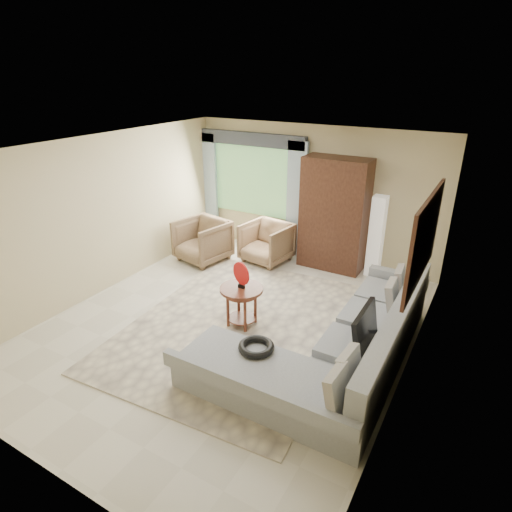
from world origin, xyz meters
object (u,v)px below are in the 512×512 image
Objects in this scene: armchair_left at (202,241)px; sectional_sofa at (341,351)px; coffee_table at (242,306)px; armchair_right at (266,243)px; potted_plant at (216,236)px; tv_screen at (365,328)px; floor_lamp at (376,237)px; armoire at (334,215)px.

sectional_sofa is at bearing -16.23° from armchair_left.
coffee_table is (-1.62, 0.26, 0.05)m from sectional_sofa.
potted_plant is at bearing -175.70° from armchair_right.
tv_screen is (0.27, -0.01, 0.44)m from sectional_sofa.
floor_lamp reaches higher than armchair_left.
tv_screen is 3.29m from armoire.
potted_plant is 0.34× the size of floor_lamp.
coffee_table is 2.37m from armchair_right.
sectional_sofa is 4.02m from armchair_left.
armchair_left is 1.78× the size of potted_plant.
floor_lamp is at bearing 4.29° from armoire.
potted_plant is (-3.71, 2.58, -0.03)m from sectional_sofa.
tv_screen is at bearing -14.67° from armchair_left.
sectional_sofa is at bearing -34.83° from potted_plant.
armchair_left is at bearing -161.19° from floor_lamp.
armchair_right is at bearing 39.62° from armchair_left.
armchair_left is at bearing 153.43° from tv_screen.
armchair_right is 0.58× the size of floor_lamp.
floor_lamp is at bearing 66.21° from coffee_table.
sectional_sofa is 4.68× the size of tv_screen.
floor_lamp is at bearing 98.33° from sectional_sofa.
floor_lamp is (1.19, 2.70, 0.42)m from coffee_table.
potted_plant is (-2.09, 2.32, -0.07)m from coffee_table.
armchair_left is 0.72m from potted_plant.
armchair_left is 1.06× the size of armchair_right.
armchair_right is 1.68× the size of potted_plant.
tv_screen is 1.44× the size of potted_plant.
floor_lamp is (3.28, 0.37, 0.49)m from potted_plant.
tv_screen reaches higher than sectional_sofa.
sectional_sofa is 5.49× the size of coffee_table.
armchair_left is at bearing 151.87° from sectional_sofa.
armchair_left is 3.31m from floor_lamp.
armoire is 1.40× the size of floor_lamp.
sectional_sofa is 1.64m from coffee_table.
potted_plant is 3.34m from floor_lamp.
armoire is 0.86m from floor_lamp.
potted_plant is at bearing 132.00° from coffee_table.
floor_lamp reaches higher than coffee_table.
sectional_sofa is 1.65× the size of armoire.
floor_lamp reaches higher than armchair_right.
armoire is (0.39, 2.64, 0.72)m from coffee_table.
sectional_sofa is at bearing -36.98° from armchair_right.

